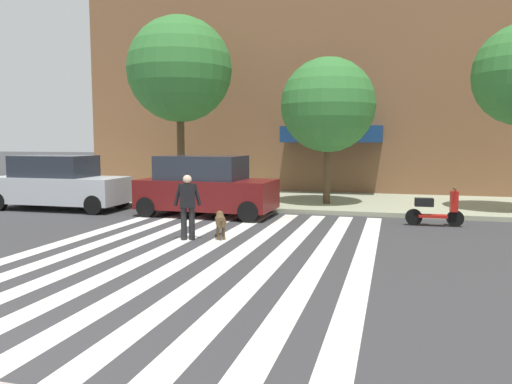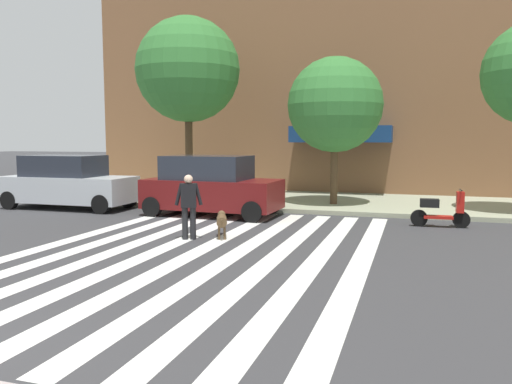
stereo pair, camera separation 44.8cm
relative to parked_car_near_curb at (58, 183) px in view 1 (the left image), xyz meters
name	(u,v)px [view 1 (the left image)]	position (x,y,z in m)	size (l,w,h in m)	color
ground_plane	(163,250)	(6.62, -5.18, -0.94)	(160.00, 160.00, 0.00)	#353538
sidewalk_far	(265,200)	(6.62, 4.22, -0.87)	(80.00, 6.00, 0.15)	#9EA185
crosswalk_stripes	(199,252)	(7.50, -5.18, -0.94)	(7.65, 12.20, 0.01)	silver
parked_car_near_curb	(58,183)	(0.00, 0.00, 0.00)	(4.83, 1.96, 1.95)	#B7BDC4
parked_car_behind_first	(205,186)	(5.67, 0.00, 0.03)	(4.52, 2.18, 1.99)	#5B1213
parked_scooter	(435,210)	(12.84, -0.10, -0.46)	(1.63, 0.50, 1.11)	black
street_tree_nearest	(180,70)	(3.42, 3.13, 4.31)	(4.12, 4.12, 7.18)	#4C3823
street_tree_middle	(328,105)	(9.28, 3.04, 2.82)	(3.44, 3.44, 5.34)	#4C3823
pedestrian_dog_walker	(188,203)	(6.72, -3.93, -0.02)	(0.69, 0.36, 1.64)	black
dog_on_leash	(220,221)	(7.41, -3.45, -0.50)	(0.54, 1.07, 0.65)	brown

